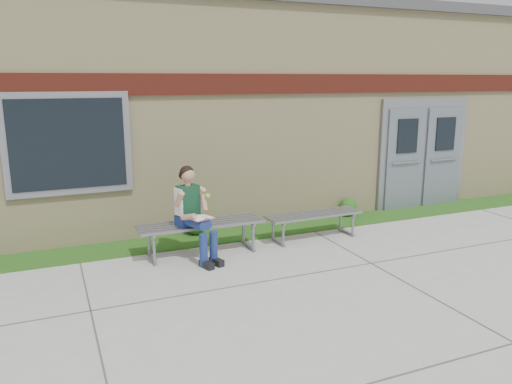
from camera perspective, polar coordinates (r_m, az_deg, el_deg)
name	(u,v)px	position (r m, az deg, el deg)	size (l,w,h in m)	color
ground	(331,287)	(6.79, 8.57, -10.65)	(80.00, 80.00, 0.00)	#9E9E99
grass_strip	(255,232)	(8.96, -0.13, -4.58)	(16.00, 0.80, 0.02)	#174713
school_building	(198,105)	(11.76, -6.66, 9.87)	(16.20, 6.22, 4.20)	beige
bench_left	(201,230)	(7.84, -6.27, -4.30)	(1.97, 0.57, 0.51)	slate
bench_right	(314,219)	(8.61, 6.60, -3.10)	(1.70, 0.50, 0.44)	slate
girl	(194,211)	(7.50, -7.12, -2.19)	(0.60, 0.87, 1.43)	navy
shrub_mid	(196,225)	(8.81, -6.90, -3.71)	(0.35, 0.35, 0.35)	#174713
shrub_east	(348,207)	(10.10, 10.46, -1.70)	(0.35, 0.35, 0.35)	#174713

